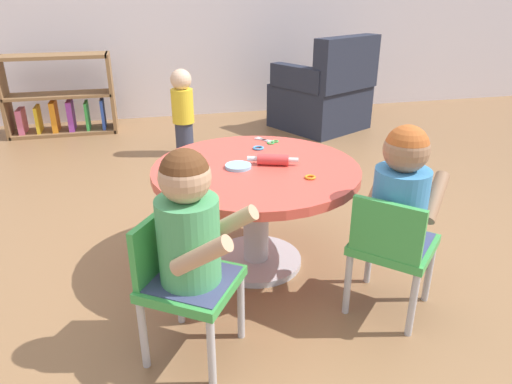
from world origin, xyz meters
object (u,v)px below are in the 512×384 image
Objects in this scene: seated_child_left at (189,224)px; toddler_standing at (183,110)px; craft_scissors at (269,141)px; seated_child_right at (401,191)px; armchair_dark at (324,96)px; rolling_pin at (273,159)px; child_chair_left at (183,280)px; craft_table at (256,189)px; child_chair_right at (391,247)px; bookshelf_low at (60,100)px.

seated_child_left is 2.27m from toddler_standing.
seated_child_right is at bearing -68.62° from craft_scissors.
rolling_pin is at bearing -116.88° from armchair_dark.
craft_table is at bearing 53.15° from child_chair_left.
seated_child_right is at bearing 5.91° from seated_child_left.
armchair_dark is at bearing 74.38° from child_chair_right.
craft_table is 0.65m from child_chair_left.
toddler_standing is (0.18, 2.25, -0.17)m from seated_child_left.
seated_child_right is 0.85m from craft_scissors.
seated_child_right reaches higher than child_chair_right.
bookshelf_low reaches higher than rolling_pin.
seated_child_left is at bearing -128.53° from rolling_pin.
rolling_pin reaches higher than child_chair_left.
armchair_dark reaches higher than child_chair_right.
child_chair_left is 1.05× the size of seated_child_left.
rolling_pin is at bearing 3.34° from craft_table.
rolling_pin reaches higher than child_chair_right.
armchair_dark is at bearing 63.12° from rolling_pin.
seated_child_left is at bearing -94.66° from toddler_standing.
bookshelf_low is (-0.80, 3.07, -0.00)m from child_chair_left.
child_chair_left reaches higher than craft_scissors.
bookshelf_low is 2.85m from rolling_pin.
craft_scissors is at bearing 60.02° from seated_child_left.
seated_child_right is at bearing -105.20° from armchair_dark.
toddler_standing is at bearing 106.23° from seated_child_right.
seated_child_left is 2.28× the size of rolling_pin.
seated_child_left is at bearing -119.49° from armchair_dark.
armchair_dark is (1.52, 2.69, -0.22)m from seated_child_left.
armchair_dark is 2.42m from rolling_pin.
child_chair_right is 3.86× the size of craft_scissors.
craft_table is 1.74× the size of child_chair_right.
seated_child_right is (0.46, -0.46, 0.14)m from craft_table.
craft_table is at bearing -118.47° from armchair_dark.
seated_child_left is at bearing -33.78° from child_chair_left.
seated_child_right is (0.85, 0.06, 0.23)m from child_chair_left.
rolling_pin reaches higher than craft_table.
child_chair_right is (0.82, 0.03, 0.00)m from child_chair_left.
bookshelf_low is at bearing 140.50° from toddler_standing.
child_chair_right reaches higher than craft_table.
rolling_pin is (0.08, 0.00, 0.14)m from craft_table.
seated_child_left is 1.00× the size of seated_child_right.
child_chair_right is at bearing -54.28° from rolling_pin.
craft_table is 0.38m from craft_scissors.
craft_scissors is (-1.02, -1.82, 0.20)m from armchair_dark.
bookshelf_low is 4.15× the size of rolling_pin.
seated_child_right is (0.81, 0.08, 0.00)m from seated_child_left.
armchair_dark is (0.71, 2.61, -0.22)m from seated_child_right.
armchair_dark is at bearing 18.25° from toddler_standing.
seated_child_right is 3.67× the size of craft_scissors.
seated_child_left is at bearing -123.33° from craft_table.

